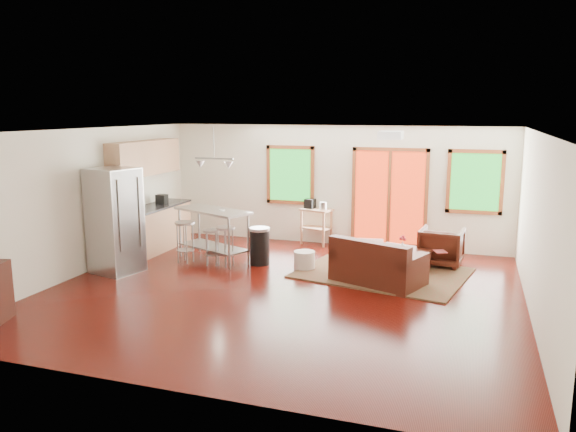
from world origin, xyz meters
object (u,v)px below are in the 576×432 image
(loveseat, at_px, (377,266))
(coffee_table, at_px, (404,251))
(armchair, at_px, (441,245))
(refrigerator, at_px, (115,221))
(rug, at_px, (382,273))
(kitchen_cart, at_px, (316,214))
(island, at_px, (213,225))
(ottoman, at_px, (369,251))

(loveseat, height_order, coffee_table, loveseat)
(armchair, bearing_deg, refrigerator, 28.43)
(armchair, distance_m, refrigerator, 6.07)
(rug, xyz_separation_m, kitchen_cart, (-1.77, 1.81, 0.67))
(rug, height_order, island, island)
(loveseat, bearing_deg, ottoman, 125.80)
(armchair, xyz_separation_m, ottoman, (-1.37, -0.02, -0.21))
(ottoman, bearing_deg, refrigerator, -151.62)
(armchair, bearing_deg, loveseat, 63.95)
(rug, xyz_separation_m, ottoman, (-0.41, 0.88, 0.17))
(ottoman, distance_m, island, 3.12)
(refrigerator, bearing_deg, coffee_table, 34.49)
(ottoman, xyz_separation_m, kitchen_cart, (-1.36, 0.93, 0.50))
(armchair, distance_m, kitchen_cart, 2.89)
(kitchen_cart, bearing_deg, coffee_table, -32.57)
(ottoman, distance_m, kitchen_cart, 1.72)
(island, relative_size, kitchen_cart, 1.73)
(loveseat, relative_size, coffee_table, 1.54)
(ottoman, xyz_separation_m, refrigerator, (-4.22, -2.28, 0.77))
(armchair, relative_size, ottoman, 1.43)
(armchair, xyz_separation_m, refrigerator, (-5.59, -2.30, 0.55))
(coffee_table, distance_m, kitchen_cart, 2.50)
(coffee_table, bearing_deg, loveseat, -106.23)
(coffee_table, height_order, ottoman, coffee_table)
(coffee_table, relative_size, armchair, 1.38)
(coffee_table, height_order, island, island)
(ottoman, relative_size, island, 0.32)
(island, xyz_separation_m, kitchen_cart, (1.54, 1.93, -0.02))
(loveseat, height_order, armchair, armchair)
(loveseat, bearing_deg, island, -167.91)
(rug, distance_m, coffee_table, 0.66)
(coffee_table, xyz_separation_m, island, (-3.63, -0.60, 0.36))
(rug, relative_size, coffee_table, 2.59)
(loveseat, bearing_deg, refrigerator, -149.76)
(rug, relative_size, island, 1.64)
(rug, height_order, kitchen_cart, kitchen_cart)
(island, bearing_deg, kitchen_cart, 51.41)
(refrigerator, xyz_separation_m, island, (1.32, 1.27, -0.25))
(kitchen_cart, bearing_deg, loveseat, -54.15)
(rug, distance_m, loveseat, 0.70)
(coffee_table, bearing_deg, refrigerator, -159.29)
(kitchen_cart, bearing_deg, island, -128.59)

